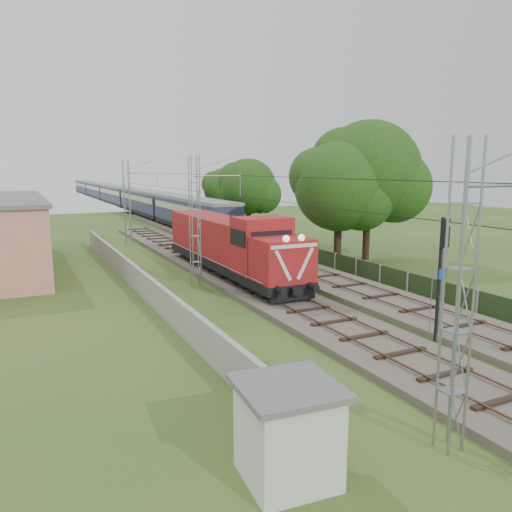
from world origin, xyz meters
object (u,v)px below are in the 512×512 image
locomotive (230,244)px  signal_post (442,257)px  relay_hut (288,432)px  coach_rake (117,194)px

locomotive → signal_post: bearing=-79.2°
signal_post → relay_hut: 11.96m
locomotive → coach_rake: size_ratio=0.15×
locomotive → coach_rake: 67.86m
locomotive → signal_post: (2.94, -15.46, 1.37)m
relay_hut → locomotive: bearing=70.5°
coach_rake → signal_post: bearing=-91.4°
locomotive → coach_rake: locomotive is taller
coach_rake → relay_hut: size_ratio=45.46×
coach_rake → locomotive: bearing=-94.2°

